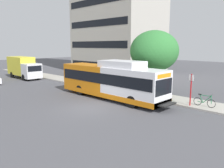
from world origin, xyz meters
TOP-DOWN VIEW (x-y plane):
  - ground_plane at (0.00, 8.00)m, footprint 120.00×120.00m
  - sidewalk_curb at (7.00, 6.00)m, footprint 3.00×56.00m
  - transit_bus at (3.53, 1.12)m, footprint 2.58×12.25m
  - bus_stop_sign_pole at (5.90, -5.65)m, footprint 0.10×0.36m
  - bicycle_parked at (6.42, -6.60)m, footprint 0.52×1.76m
  - street_tree_near_stop at (7.75, -0.80)m, footprint 4.80×4.80m
  - box_truck_background at (3.57, 19.87)m, footprint 2.32×7.01m

SIDE VIEW (x-z plane):
  - ground_plane at x=0.00m, z-range 0.00..0.00m
  - sidewalk_curb at x=7.00m, z-range 0.00..0.14m
  - bicycle_parked at x=6.42m, z-range 0.05..1.07m
  - bus_stop_sign_pole at x=5.90m, z-range 0.35..2.95m
  - transit_bus at x=3.53m, z-range -0.12..3.53m
  - box_truck_background at x=3.57m, z-range 0.12..3.37m
  - street_tree_near_stop at x=7.75m, z-range 1.26..7.60m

